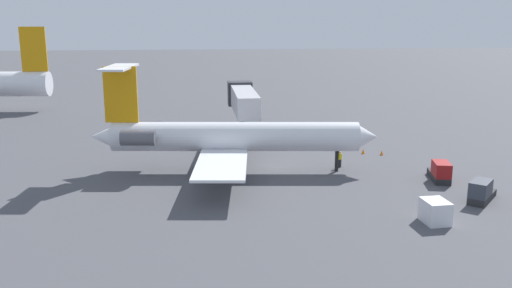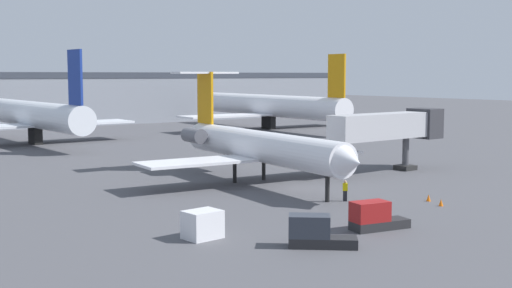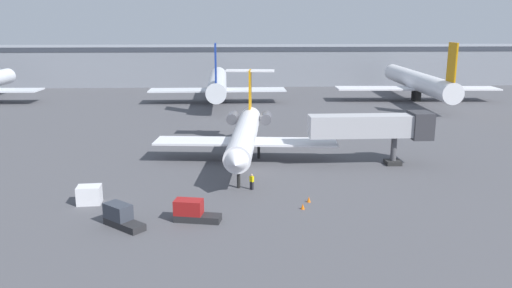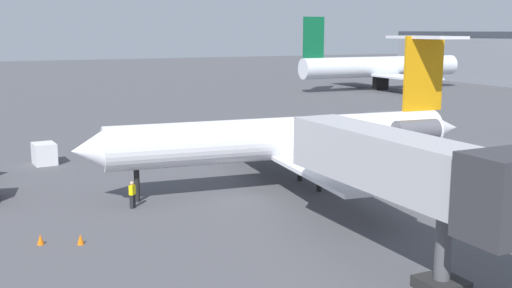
# 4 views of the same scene
# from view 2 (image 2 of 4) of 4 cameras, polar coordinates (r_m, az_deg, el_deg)

# --- Properties ---
(ground_plane) EXTENTS (400.00, 400.00, 0.10)m
(ground_plane) POSITION_cam_2_polar(r_m,az_deg,el_deg) (58.61, 3.24, -3.96)
(ground_plane) COLOR #4C4C51
(regional_jet) EXTENTS (22.86, 28.22, 10.35)m
(regional_jet) POSITION_cam_2_polar(r_m,az_deg,el_deg) (61.42, -0.01, -0.08)
(regional_jet) COLOR white
(regional_jet) RESTS_ON ground_plane
(jet_bridge) EXTENTS (14.69, 3.22, 6.43)m
(jet_bridge) POSITION_cam_2_polar(r_m,az_deg,el_deg) (70.10, 11.72, 1.49)
(jet_bridge) COLOR #ADADB2
(jet_bridge) RESTS_ON ground_plane
(ground_crew_marshaller) EXTENTS (0.47, 0.46, 1.69)m
(ground_crew_marshaller) POSITION_cam_2_polar(r_m,az_deg,el_deg) (53.44, 7.66, -3.99)
(ground_crew_marshaller) COLOR black
(ground_crew_marshaller) RESTS_ON ground_plane
(baggage_tug_lead) EXTENTS (3.92, 3.70, 1.90)m
(baggage_tug_lead) POSITION_cam_2_polar(r_m,az_deg,el_deg) (39.27, 5.11, -7.62)
(baggage_tug_lead) COLOR #262628
(baggage_tug_lead) RESTS_ON ground_plane
(baggage_tug_trailing) EXTENTS (4.20, 2.16, 1.90)m
(baggage_tug_trailing) POSITION_cam_2_polar(r_m,az_deg,el_deg) (44.00, 10.13, -6.21)
(baggage_tug_trailing) COLOR #262628
(baggage_tug_trailing) RESTS_ON ground_plane
(cargo_container_uld) EXTENTS (2.29, 1.85, 1.74)m
(cargo_container_uld) POSITION_cam_2_polar(r_m,az_deg,el_deg) (41.25, -4.62, -6.91)
(cargo_container_uld) COLOR silver
(cargo_container_uld) RESTS_ON ground_plane
(traffic_cone_near) EXTENTS (0.36, 0.36, 0.55)m
(traffic_cone_near) POSITION_cam_2_polar(r_m,az_deg,el_deg) (53.06, 15.61, -4.87)
(traffic_cone_near) COLOR orange
(traffic_cone_near) RESTS_ON ground_plane
(traffic_cone_mid) EXTENTS (0.36, 0.36, 0.55)m
(traffic_cone_mid) POSITION_cam_2_polar(r_m,az_deg,el_deg) (54.83, 14.61, -4.49)
(traffic_cone_mid) COLOR orange
(traffic_cone_mid) RESTS_ON ground_plane
(parked_airliner_west_mid) EXTENTS (29.03, 34.54, 13.22)m
(parked_airliner_west_mid) POSITION_cam_2_polar(r_m,az_deg,el_deg) (101.05, -18.44, 2.35)
(parked_airliner_west_mid) COLOR silver
(parked_airliner_west_mid) RESTS_ON ground_plane
(parked_airliner_centre) EXTENTS (35.40, 41.98, 13.37)m
(parked_airliner_centre) POSITION_cam_2_polar(r_m,az_deg,el_deg) (122.70, 1.15, 3.27)
(parked_airliner_centre) COLOR white
(parked_airliner_centre) RESTS_ON ground_plane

